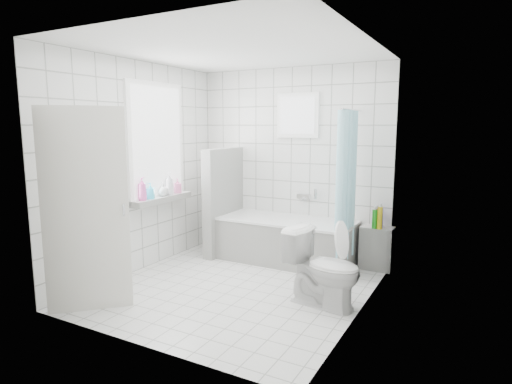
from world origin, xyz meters
The scene contains 19 objects.
ground centered at (0.00, 0.00, 0.00)m, with size 3.00×3.00×0.00m, color white.
ceiling centered at (0.00, 0.00, 2.60)m, with size 3.00×3.00×0.00m, color white.
wall_back centered at (0.00, 1.50, 1.30)m, with size 2.80×0.02×2.60m, color white.
wall_front centered at (0.00, -1.50, 1.30)m, with size 2.80×0.02×2.60m, color white.
wall_left centered at (-1.40, 0.00, 1.30)m, with size 0.02×3.00×2.60m, color white.
wall_right centered at (1.40, 0.00, 1.30)m, with size 0.02×3.00×2.60m, color white.
window_left centered at (-1.35, 0.30, 1.60)m, with size 0.01×0.90×1.40m, color white.
window_back centered at (0.10, 1.46, 1.95)m, with size 0.50×0.01×0.50m, color white.
window_sill centered at (-1.31, 0.30, 0.86)m, with size 0.18×1.02×0.08m, color white.
door centered at (-0.96, -1.20, 1.00)m, with size 0.04×0.80×2.00m, color silver.
bathtub centered at (0.11, 1.12, 0.29)m, with size 1.80×0.77×0.58m.
partition_wall centered at (-0.86, 1.07, 0.75)m, with size 0.15×0.85×1.50m, color white.
tiled_ledge centered at (1.25, 1.38, 0.28)m, with size 0.40×0.24×0.55m, color white.
toilet centered at (1.03, 0.00, 0.39)m, with size 0.44×0.77×0.78m, color white.
curtain_rod centered at (0.95, 1.10, 2.00)m, with size 0.02×0.02×0.80m, color silver.
shower_curtain centered at (0.95, 0.97, 1.10)m, with size 0.14×0.48×1.78m, color #4BC5DC, non-canonical shape.
tub_faucet centered at (0.21, 1.46, 0.85)m, with size 0.18×0.06×0.06m, color silver.
sill_bottles centered at (-1.30, 0.26, 1.02)m, with size 0.18×0.81×0.31m.
ledge_bottles centered at (1.26, 1.33, 0.67)m, with size 0.13×0.18×0.28m.
Camera 1 is at (2.40, -3.97, 1.82)m, focal length 30.00 mm.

